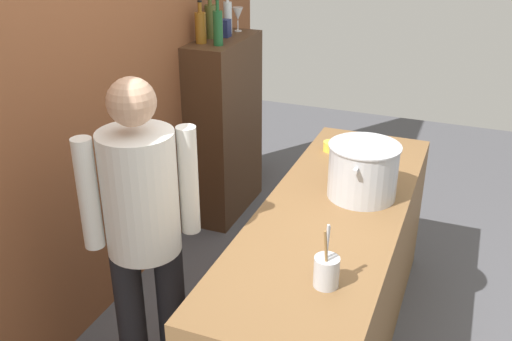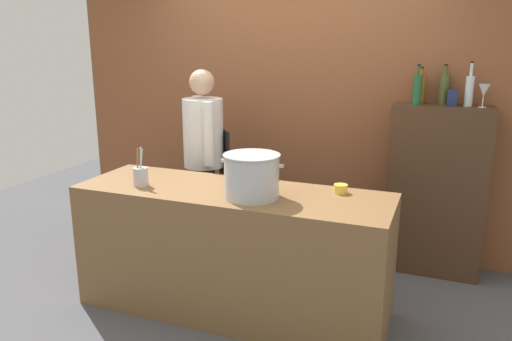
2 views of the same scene
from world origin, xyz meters
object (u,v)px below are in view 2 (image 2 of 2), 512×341
at_px(stockpot_large, 252,176).
at_px(utensil_crock, 141,176).
at_px(wine_bottle_amber, 420,89).
at_px(wine_bottle_olive, 444,89).
at_px(wine_bottle_clear, 469,90).
at_px(wine_bottle_green, 417,89).
at_px(spice_tin_navy, 452,98).
at_px(chef, 204,152).
at_px(wine_glass_tall, 484,91).
at_px(butter_jar, 341,189).

distance_m(stockpot_large, utensil_crock, 0.83).
xyz_separation_m(wine_bottle_amber, wine_bottle_olive, (0.18, 0.01, 0.01)).
distance_m(wine_bottle_amber, wine_bottle_clear, 0.36).
bearing_deg(wine_bottle_green, spice_tin_navy, 14.61).
xyz_separation_m(chef, wine_bottle_green, (1.67, 0.39, 0.55)).
distance_m(chef, wine_glass_tall, 2.27).
xyz_separation_m(wine_bottle_amber, spice_tin_navy, (0.25, -0.07, -0.05)).
distance_m(butter_jar, wine_bottle_olive, 1.35).
bearing_deg(wine_bottle_amber, chef, -162.61).
height_order(wine_bottle_amber, spice_tin_navy, wine_bottle_amber).
relative_size(wine_bottle_amber, wine_bottle_olive, 0.93).
bearing_deg(wine_bottle_clear, stockpot_large, -133.85).
bearing_deg(spice_tin_navy, wine_bottle_green, -165.39).
distance_m(butter_jar, wine_bottle_green, 1.16).
distance_m(utensil_crock, wine_bottle_amber, 2.30).
bearing_deg(utensil_crock, butter_jar, 14.27).
distance_m(chef, spice_tin_navy, 2.05).
bearing_deg(wine_bottle_olive, wine_bottle_amber, -176.83).
bearing_deg(wine_bottle_clear, chef, -166.69).
bearing_deg(wine_bottle_olive, wine_bottle_green, -142.08).
height_order(wine_bottle_clear, wine_glass_tall, wine_bottle_clear).
xyz_separation_m(stockpot_large, butter_jar, (0.52, 0.30, -0.11)).
height_order(wine_bottle_olive, wine_glass_tall, wine_bottle_olive).
relative_size(utensil_crock, wine_bottle_green, 0.87).
bearing_deg(spice_tin_navy, wine_glass_tall, -2.28).
bearing_deg(wine_bottle_amber, utensil_crock, -140.98).
bearing_deg(butter_jar, wine_glass_tall, 48.95).
xyz_separation_m(butter_jar, wine_bottle_amber, (0.39, 1.06, 0.58)).
distance_m(chef, utensil_crock, 0.88).
xyz_separation_m(utensil_crock, wine_glass_tall, (2.20, 1.32, 0.55)).
bearing_deg(stockpot_large, butter_jar, 30.45).
bearing_deg(wine_bottle_green, butter_jar, -112.22).
bearing_deg(wine_bottle_clear, butter_jar, -126.48).
bearing_deg(wine_bottle_green, stockpot_large, -126.09).
bearing_deg(wine_glass_tall, stockpot_large, -136.86).
relative_size(butter_jar, wine_bottle_green, 0.29).
height_order(wine_bottle_green, wine_glass_tall, wine_bottle_green).
xyz_separation_m(wine_bottle_clear, wine_glass_tall, (0.10, -0.04, 0.00)).
xyz_separation_m(wine_bottle_green, wine_glass_tall, (0.48, 0.06, 0.00)).
relative_size(wine_bottle_clear, wine_glass_tall, 1.91).
bearing_deg(wine_bottle_olive, wine_glass_tall, -17.52).
xyz_separation_m(chef, butter_jar, (1.29, -0.54, -0.03)).
relative_size(stockpot_large, wine_bottle_olive, 1.36).
bearing_deg(butter_jar, stockpot_large, -149.55).
xyz_separation_m(wine_bottle_amber, wine_glass_tall, (0.46, -0.08, 0.01)).
distance_m(chef, wine_bottle_amber, 1.85).
bearing_deg(wine_bottle_green, wine_bottle_clear, 14.33).
height_order(utensil_crock, butter_jar, utensil_crock).
bearing_deg(wine_bottle_amber, butter_jar, -110.28).
relative_size(wine_bottle_clear, spice_tin_navy, 2.72).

